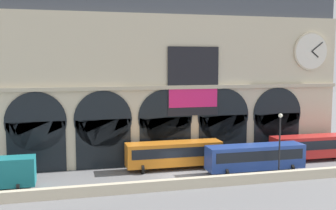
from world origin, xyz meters
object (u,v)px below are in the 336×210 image
object	(u,v)px
bus_center	(174,154)
bus_east	(314,146)
bus_mideast	(255,157)
street_lamp_quayside	(280,137)

from	to	relation	value
bus_center	bus_east	distance (m)	17.90
bus_east	bus_mideast	bearing A→B (deg)	-160.69
bus_mideast	street_lamp_quayside	distance (m)	4.01
bus_center	bus_east	world-z (taller)	same
street_lamp_quayside	bus_mideast	bearing A→B (deg)	117.27
street_lamp_quayside	bus_east	bearing A→B (deg)	36.39
bus_east	street_lamp_quayside	size ratio (longest dim) A/B	1.59
bus_center	bus_east	size ratio (longest dim) A/B	1.00
bus_center	bus_mideast	world-z (taller)	same
bus_mideast	bus_east	xyz separation A→B (m)	(9.60, 3.36, 0.00)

